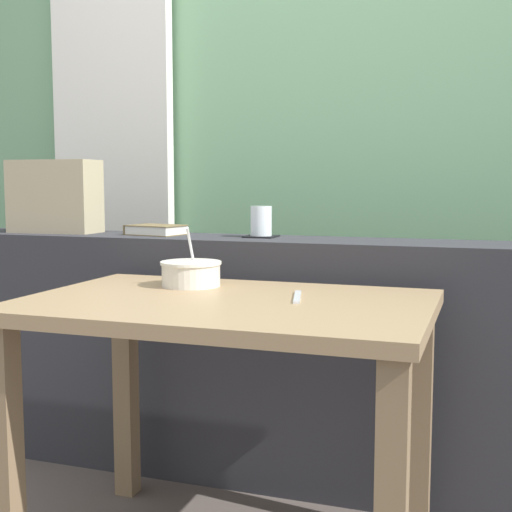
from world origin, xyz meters
name	(u,v)px	position (x,y,z in m)	size (l,w,h in m)	color
outdoor_backdrop	(322,79)	(0.00, 1.23, 1.40)	(4.80, 0.08, 2.80)	#7AAD7F
curtain_left_panel	(112,121)	(-0.92, 1.13, 1.25)	(0.56, 0.06, 2.50)	silver
dark_console_ledge	(272,359)	(0.00, 0.55, 0.40)	(2.80, 0.29, 0.80)	#2D2D33
breakfast_table	(227,346)	(0.05, 0.00, 0.58)	(1.00, 0.66, 0.69)	#826849
coaster_square	(261,236)	(-0.05, 0.58, 0.80)	(0.10, 0.10, 0.01)	black
juice_glass	(261,222)	(-0.05, 0.58, 0.85)	(0.07, 0.07, 0.10)	white
closed_book	(156,230)	(-0.43, 0.57, 0.82)	(0.20, 0.16, 0.03)	brown
throw_pillow	(55,196)	(-0.82, 0.55, 0.93)	(0.32, 0.14, 0.26)	tan
soup_bowl	(191,273)	(-0.12, 0.17, 0.73)	(0.17, 0.17, 0.17)	silver
fork_utensil	(297,297)	(0.22, 0.07, 0.70)	(0.02, 0.17, 0.01)	silver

